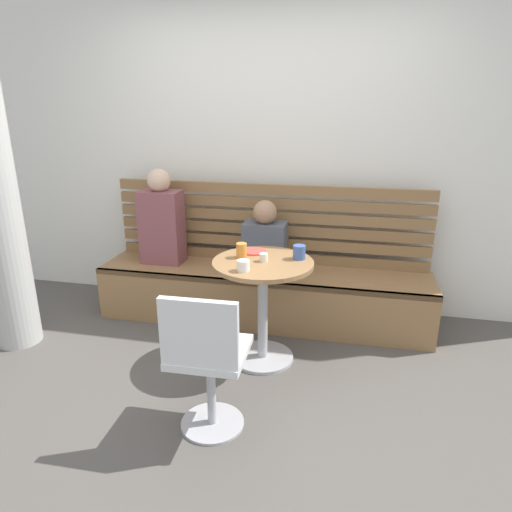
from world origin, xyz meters
TOP-DOWN VIEW (x-y plane):
  - ground at (0.00, 0.00)m, footprint 8.00×8.00m
  - back_wall at (0.00, 1.64)m, footprint 5.20×0.10m
  - booth_bench at (0.00, 1.20)m, footprint 2.70×0.52m
  - booth_backrest at (0.00, 1.44)m, footprint 2.65×0.04m
  - cafe_table at (0.12, 0.59)m, footprint 0.68×0.68m
  - white_chair at (-0.01, -0.22)m, footprint 0.41×0.41m
  - person_adult at (-0.87, 1.24)m, footprint 0.34×0.22m
  - person_child_left at (0.01, 1.22)m, footprint 0.34×0.22m
  - cup_tumbler_orange at (-0.03, 0.64)m, footprint 0.07×0.07m
  - cup_espresso_small at (0.13, 0.59)m, footprint 0.06×0.06m
  - cup_ceramic_white at (0.04, 0.39)m, footprint 0.08×0.08m
  - cup_mug_blue at (0.35, 0.69)m, footprint 0.08×0.08m
  - plate_small at (0.03, 0.77)m, footprint 0.17×0.17m

SIDE VIEW (x-z plane):
  - ground at x=0.00m, z-range 0.00..0.00m
  - booth_bench at x=0.00m, z-range 0.00..0.44m
  - white_chair at x=-0.01m, z-range 0.04..0.89m
  - cafe_table at x=0.12m, z-range 0.15..0.89m
  - person_child_left at x=0.01m, z-range 0.40..0.98m
  - plate_small at x=0.03m, z-range 0.74..0.75m
  - cup_espresso_small at x=0.13m, z-range 0.74..0.79m
  - cup_ceramic_white at x=0.04m, z-range 0.74..0.81m
  - booth_backrest at x=0.00m, z-range 0.44..1.11m
  - cup_mug_blue at x=0.35m, z-range 0.74..0.83m
  - cup_tumbler_orange at x=-0.03m, z-range 0.74..0.84m
  - person_adult at x=-0.87m, z-range 0.40..1.20m
  - back_wall at x=0.00m, z-range 0.00..2.90m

